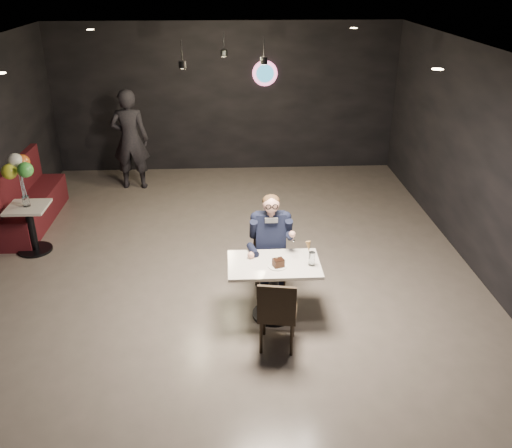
{
  "coord_description": "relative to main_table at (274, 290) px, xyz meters",
  "views": [
    {
      "loc": [
        0.04,
        -6.58,
        3.96
      ],
      "look_at": [
        0.37,
        -0.39,
        0.99
      ],
      "focal_mm": 38.0,
      "sensor_mm": 36.0,
      "label": 1
    }
  ],
  "objects": [
    {
      "name": "balloon_bunch",
      "position": [
        -3.5,
        1.88,
        0.86
      ],
      "size": [
        0.41,
        0.41,
        0.67
      ],
      "primitive_type": "cube",
      "color": "yellow",
      "rests_on": "balloon_vase"
    },
    {
      "name": "passerby",
      "position": [
        -2.38,
        4.48,
        0.59
      ],
      "size": [
        0.71,
        0.47,
        1.93
      ],
      "primitive_type": "imported",
      "rotation": [
        0.0,
        0.0,
        3.13
      ],
      "color": "black",
      "rests_on": "floor"
    },
    {
      "name": "cake_slice",
      "position": [
        0.04,
        -0.09,
        0.43
      ],
      "size": [
        0.15,
        0.14,
        0.09
      ],
      "primitive_type": "cube",
      "rotation": [
        0.0,
        0.0,
        0.35
      ],
      "color": "black",
      "rests_on": "dessert_plate"
    },
    {
      "name": "mint_leaf",
      "position": [
        0.05,
        -0.1,
        0.47
      ],
      "size": [
        0.07,
        0.04,
        0.01
      ],
      "primitive_type": "ellipsoid",
      "color": "#358F2F",
      "rests_on": "cake_slice"
    },
    {
      "name": "wafer_cone",
      "position": [
        0.4,
        -0.06,
        0.62
      ],
      "size": [
        0.08,
        0.08,
        0.13
      ],
      "primitive_type": "cone",
      "rotation": [
        0.0,
        0.0,
        0.26
      ],
      "color": "#B38C49",
      "rests_on": "sundae_glass"
    },
    {
      "name": "sundae_glass",
      "position": [
        0.44,
        -0.07,
        0.46
      ],
      "size": [
        0.08,
        0.08,
        0.17
      ],
      "primitive_type": "cylinder",
      "color": "silver",
      "rests_on": "main_table"
    },
    {
      "name": "booth_bench",
      "position": [
        -3.8,
        2.88,
        0.16
      ],
      "size": [
        0.54,
        2.15,
        1.07
      ],
      "primitive_type": "cube",
      "color": "#410E13",
      "rests_on": "floor"
    },
    {
      "name": "seated_man",
      "position": [
        0.0,
        0.55,
        0.34
      ],
      "size": [
        0.6,
        0.8,
        1.44
      ],
      "primitive_type": "cube",
      "color": "black",
      "rests_on": "floor"
    },
    {
      "name": "pendant_lights",
      "position": [
        -0.55,
        2.99,
        2.51
      ],
      "size": [
        1.4,
        1.2,
        0.36
      ],
      "primitive_type": "cube",
      "color": "black",
      "rests_on": "floor"
    },
    {
      "name": "chair_far",
      "position": [
        0.0,
        0.55,
        0.09
      ],
      "size": [
        0.42,
        0.46,
        0.92
      ],
      "primitive_type": "cube",
      "color": "black",
      "rests_on": "floor"
    },
    {
      "name": "dessert_plate",
      "position": [
        0.03,
        -0.08,
        0.38
      ],
      "size": [
        0.22,
        0.22,
        0.01
      ],
      "primitive_type": "cylinder",
      "color": "white",
      "rests_on": "main_table"
    },
    {
      "name": "wall_sign",
      "position": [
        0.25,
        5.46,
        1.62
      ],
      "size": [
        0.5,
        0.06,
        0.5
      ],
      "primitive_type": null,
      "color": "pink",
      "rests_on": "floor"
    },
    {
      "name": "main_table",
      "position": [
        0.0,
        0.0,
        0.0
      ],
      "size": [
        1.1,
        0.7,
        0.75
      ],
      "primitive_type": "cube",
      "color": "white",
      "rests_on": "floor"
    },
    {
      "name": "chair_near",
      "position": [
        0.0,
        -0.58,
        0.09
      ],
      "size": [
        0.49,
        0.52,
        0.92
      ],
      "primitive_type": "cube",
      "rotation": [
        0.0,
        0.0,
        -0.17
      ],
      "color": "black",
      "rests_on": "floor"
    },
    {
      "name": "side_table",
      "position": [
        -3.5,
        1.88,
        -0.02
      ],
      "size": [
        0.57,
        0.57,
        0.72
      ],
      "primitive_type": "cube",
      "color": "white",
      "rests_on": "floor"
    },
    {
      "name": "balloon_vase",
      "position": [
        -3.5,
        1.88,
        0.45
      ],
      "size": [
        0.1,
        0.1,
        0.15
      ],
      "primitive_type": "cylinder",
      "color": "silver",
      "rests_on": "side_table"
    },
    {
      "name": "floor",
      "position": [
        -0.55,
        0.99,
        -0.38
      ],
      "size": [
        9.0,
        9.0,
        0.0
      ],
      "primitive_type": "plane",
      "color": "#6D615A",
      "rests_on": "ground"
    }
  ]
}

